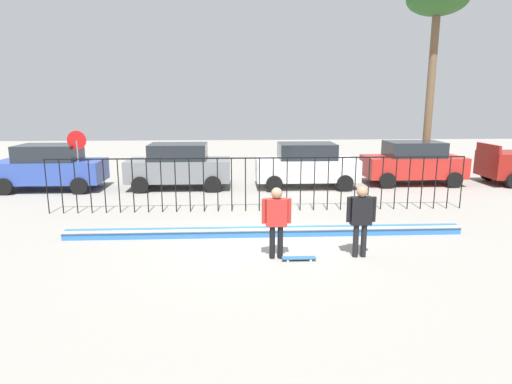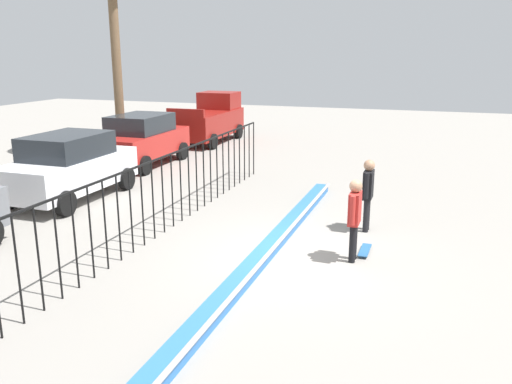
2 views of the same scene
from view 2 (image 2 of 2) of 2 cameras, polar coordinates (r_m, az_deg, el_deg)
ground_plane at (r=11.39m, az=4.79°, el=-6.87°), size 60.00×60.00×0.00m
bowl_coping_ledge at (r=11.52m, az=1.46°, el=-5.92°), size 11.00×0.41×0.27m
perimeter_fence at (r=12.29m, az=-10.97°, el=0.06°), size 14.04×0.04×1.83m
skateboarder at (r=10.99m, az=10.46°, el=-2.20°), size 0.69×0.26×1.72m
skateboard at (r=11.77m, az=11.52°, el=-6.09°), size 0.80×0.20×0.07m
camera_operator at (r=12.91m, az=11.85°, el=0.35°), size 0.70×0.26×1.74m
parked_car_white at (r=16.35m, az=-19.31°, el=2.61°), size 4.30×2.12×1.90m
parked_car_red at (r=20.58m, az=-12.12°, el=5.49°), size 4.30×2.12×1.90m
pickup_truck at (r=25.53m, az=-4.99°, el=7.68°), size 4.70×2.12×2.24m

